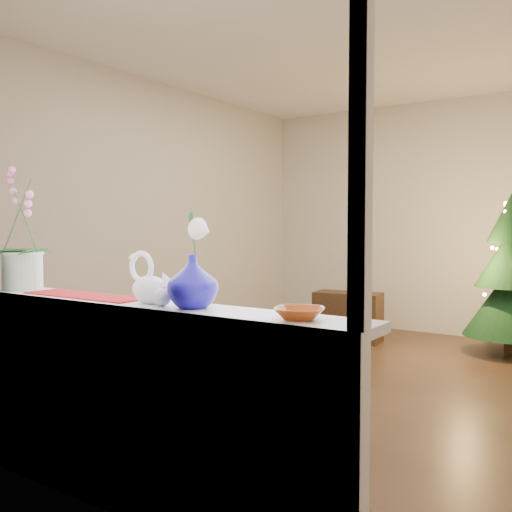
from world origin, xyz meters
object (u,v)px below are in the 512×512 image
at_px(blue_vase, 193,277).
at_px(xmas_tree, 510,274).
at_px(amber_dish, 299,314).
at_px(side_table, 348,317).
at_px(orchid_pot, 21,228).
at_px(paperweight, 162,297).
at_px(swan, 150,279).

bearing_deg(blue_vase, xmas_tree, 83.68).
relative_size(amber_dish, side_table, 0.22).
height_order(orchid_pot, xmas_tree, same).
xyz_separation_m(paperweight, amber_dish, (0.64, 0.03, -0.02)).
distance_m(orchid_pot, swan, 0.98).
relative_size(blue_vase, side_table, 0.36).
bearing_deg(xmas_tree, paperweight, -98.10).
relative_size(paperweight, xmas_tree, 0.05).
height_order(orchid_pot, paperweight, orchid_pot).
height_order(paperweight, side_table, paperweight).
relative_size(blue_vase, amber_dish, 1.64).
xyz_separation_m(xmas_tree, side_table, (-1.59, -0.27, -0.52)).
distance_m(amber_dish, xmas_tree, 4.19).
xyz_separation_m(amber_dish, xmas_tree, (-0.04, 4.19, -0.15)).
height_order(orchid_pot, amber_dish, orchid_pot).
distance_m(paperweight, amber_dish, 0.64).
height_order(xmas_tree, side_table, xmas_tree).
relative_size(orchid_pot, blue_vase, 2.60).
height_order(orchid_pot, swan, orchid_pot).
xyz_separation_m(swan, xmas_tree, (0.70, 4.18, -0.24)).
bearing_deg(blue_vase, orchid_pot, 179.17).
xyz_separation_m(swan, side_table, (-0.89, 3.92, -0.76)).
bearing_deg(side_table, blue_vase, -81.29).
height_order(swan, amber_dish, swan).
relative_size(swan, paperweight, 3.28).
xyz_separation_m(orchid_pot, blue_vase, (1.19, -0.02, -0.20)).
distance_m(blue_vase, side_table, 4.15).
bearing_deg(side_table, orchid_pot, -98.31).
xyz_separation_m(orchid_pot, amber_dish, (1.70, -0.02, -0.31)).
xyz_separation_m(blue_vase, paperweight, (-0.14, -0.03, -0.09)).
distance_m(swan, amber_dish, 0.75).
xyz_separation_m(orchid_pot, side_table, (0.07, 3.90, -0.98)).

